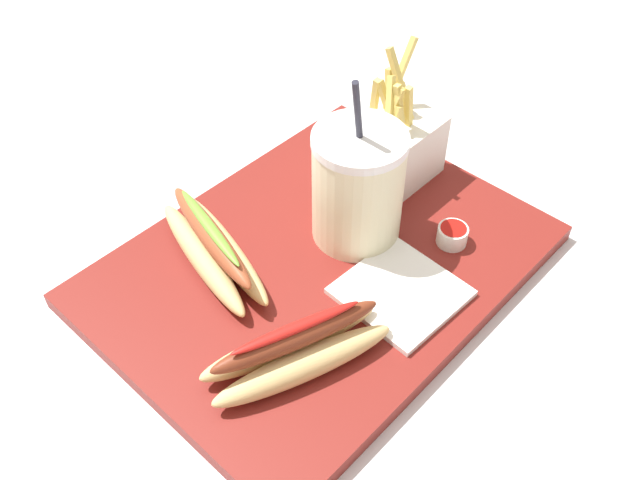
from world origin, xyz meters
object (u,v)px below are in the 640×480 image
at_px(fries_basket, 393,146).
at_px(napkin_stack, 401,292).
at_px(soda_cup, 358,187).
at_px(hot_dog_1, 213,248).
at_px(ketchup_cup_1, 452,234).
at_px(hot_dog_2, 297,349).

bearing_deg(fries_basket, napkin_stack, 42.04).
bearing_deg(soda_cup, hot_dog_1, -29.99).
bearing_deg(ketchup_cup_1, soda_cup, -56.13).
distance_m(fries_basket, napkin_stack, 0.20).
distance_m(soda_cup, hot_dog_2, 0.19).
distance_m(hot_dog_1, ketchup_cup_1, 0.26).
distance_m(fries_basket, hot_dog_1, 0.25).
height_order(hot_dog_1, napkin_stack, hot_dog_1).
xyz_separation_m(fries_basket, hot_dog_2, (0.28, 0.11, -0.02)).
height_order(fries_basket, ketchup_cup_1, fries_basket).
relative_size(soda_cup, hot_dog_1, 1.04).
height_order(fries_basket, hot_dog_1, fries_basket).
bearing_deg(hot_dog_1, napkin_stack, 120.06).
relative_size(soda_cup, napkin_stack, 1.79).
relative_size(fries_basket, napkin_stack, 1.42).
bearing_deg(napkin_stack, ketchup_cup_1, -176.57).
distance_m(soda_cup, fries_basket, 0.11).
xyz_separation_m(fries_basket, hot_dog_1, (0.24, -0.05, -0.02)).
relative_size(hot_dog_1, ketchup_cup_1, 5.77).
xyz_separation_m(hot_dog_1, ketchup_cup_1, (-0.20, 0.17, -0.01)).
height_order(hot_dog_2, napkin_stack, hot_dog_2).
height_order(soda_cup, napkin_stack, soda_cup).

